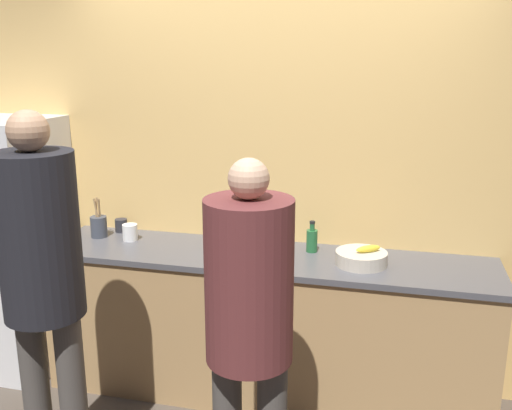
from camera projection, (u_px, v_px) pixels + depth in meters
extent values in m
cube|color=#E0B266|center=(276.00, 179.00, 3.53)|extent=(5.20, 0.06, 2.60)
cube|color=tan|center=(264.00, 327.00, 3.47)|extent=(2.64, 0.59, 0.87)
cube|color=#4C4C51|center=(265.00, 257.00, 3.36)|extent=(2.67, 0.62, 0.03)
cube|color=white|center=(2.00, 245.00, 3.75)|extent=(0.76, 0.65, 1.66)
cylinder|color=#4C4742|center=(37.00, 394.00, 2.79)|extent=(0.13, 0.13, 0.87)
cylinder|color=#4C4742|center=(73.00, 400.00, 2.74)|extent=(0.13, 0.13, 0.87)
cylinder|color=black|center=(39.00, 236.00, 2.56)|extent=(0.37, 0.37, 0.76)
sphere|color=tan|center=(28.00, 131.00, 2.44)|extent=(0.18, 0.18, 0.18)
cylinder|color=brown|center=(249.00, 281.00, 2.33)|extent=(0.37, 0.37, 0.70)
sphere|color=#DBAD89|center=(249.00, 179.00, 2.22)|extent=(0.17, 0.17, 0.17)
cylinder|color=beige|center=(361.00, 258.00, 3.17)|extent=(0.29, 0.29, 0.08)
ellipsoid|color=yellow|center=(368.00, 249.00, 3.15)|extent=(0.15, 0.12, 0.04)
cylinder|color=#3D424C|center=(99.00, 227.00, 3.66)|extent=(0.10, 0.10, 0.13)
cylinder|color=#99754C|center=(96.00, 213.00, 3.64)|extent=(0.01, 0.05, 0.20)
cylinder|color=#99754C|center=(100.00, 213.00, 3.64)|extent=(0.03, 0.04, 0.20)
cylinder|color=#99754C|center=(97.00, 214.00, 3.62)|extent=(0.04, 0.01, 0.20)
cylinder|color=silver|center=(214.00, 238.00, 3.40)|extent=(0.05, 0.05, 0.15)
cylinder|color=silver|center=(214.00, 222.00, 3.38)|extent=(0.02, 0.02, 0.05)
cylinder|color=black|center=(214.00, 217.00, 3.37)|extent=(0.03, 0.03, 0.02)
cylinder|color=#236033|center=(312.00, 241.00, 3.38)|extent=(0.07, 0.07, 0.13)
cylinder|color=#236033|center=(312.00, 227.00, 3.36)|extent=(0.03, 0.03, 0.04)
cylinder|color=black|center=(312.00, 222.00, 3.35)|extent=(0.03, 0.03, 0.02)
cylinder|color=white|center=(130.00, 232.00, 3.59)|extent=(0.09, 0.09, 0.10)
cylinder|color=#28282D|center=(121.00, 225.00, 3.77)|extent=(0.08, 0.08, 0.09)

